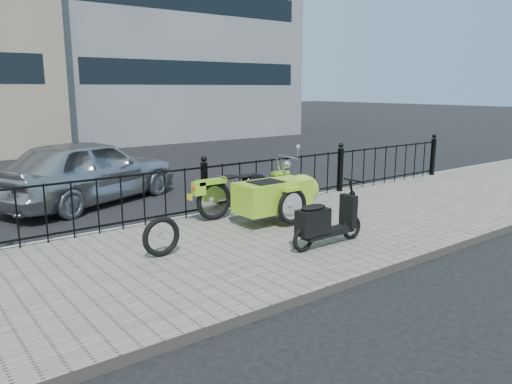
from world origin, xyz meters
TOP-DOWN VIEW (x-y plane):
  - ground at (0.00, 0.00)m, footprint 120.00×120.00m
  - sidewalk at (0.00, -0.50)m, footprint 30.00×3.80m
  - curb at (0.00, 1.44)m, footprint 30.00×0.10m
  - iron_fence at (0.00, 1.30)m, footprint 14.11×0.11m
  - motorcycle_sidecar at (0.82, 0.30)m, footprint 2.28×1.48m
  - scooter at (0.41, -1.31)m, footprint 1.37×0.40m
  - spare_tire at (-1.66, -0.27)m, footprint 0.56×0.09m
  - sedan_car at (-1.15, 4.02)m, footprint 4.37×3.08m

SIDE VIEW (x-z plane):
  - ground at x=0.00m, z-range 0.00..0.00m
  - sidewalk at x=0.00m, z-range 0.00..0.12m
  - curb at x=0.00m, z-range 0.00..0.12m
  - spare_tire at x=-1.66m, z-range 0.12..0.68m
  - scooter at x=0.41m, z-range 0.02..0.94m
  - iron_fence at x=0.00m, z-range 0.05..1.12m
  - motorcycle_sidecar at x=0.82m, z-range 0.10..1.09m
  - sedan_car at x=-1.15m, z-range 0.00..1.38m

